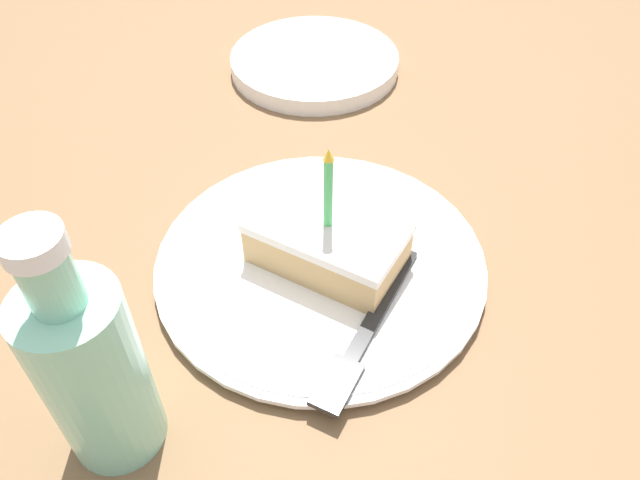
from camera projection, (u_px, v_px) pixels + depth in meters
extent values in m
cube|color=brown|center=(328.00, 273.00, 0.56)|extent=(2.40, 2.40, 0.04)
cylinder|color=white|center=(320.00, 262.00, 0.53)|extent=(0.27, 0.27, 0.01)
cylinder|color=white|center=(320.00, 260.00, 0.53)|extent=(0.28, 0.28, 0.00)
cube|color=tan|center=(328.00, 246.00, 0.51)|extent=(0.07, 0.12, 0.03)
cube|color=silver|center=(328.00, 227.00, 0.50)|extent=(0.07, 0.12, 0.01)
cylinder|color=#4CBF66|center=(328.00, 193.00, 0.47)|extent=(0.01, 0.01, 0.06)
cone|color=yellow|center=(329.00, 154.00, 0.45)|extent=(0.01, 0.01, 0.01)
cube|color=#262626|center=(383.00, 302.00, 0.49)|extent=(0.12, 0.02, 0.01)
cube|color=#262626|center=(337.00, 385.00, 0.44)|extent=(0.05, 0.03, 0.01)
cylinder|color=#8CD1B2|center=(95.00, 376.00, 0.38)|extent=(0.06, 0.06, 0.14)
cylinder|color=#8CD1B2|center=(49.00, 279.00, 0.31)|extent=(0.03, 0.03, 0.04)
cylinder|color=white|center=(32.00, 243.00, 0.30)|extent=(0.03, 0.03, 0.01)
cylinder|color=white|center=(315.00, 62.00, 0.76)|extent=(0.20, 0.20, 0.02)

